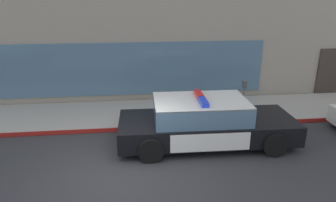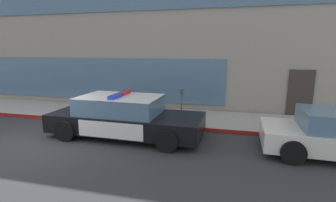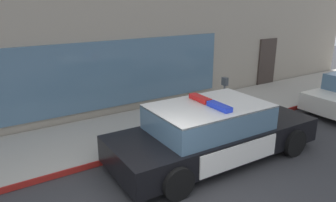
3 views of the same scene
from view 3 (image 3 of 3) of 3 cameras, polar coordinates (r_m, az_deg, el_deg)
name	(u,v)px [view 3 (image 3 of 3)]	position (r m, az deg, el deg)	size (l,w,h in m)	color
sidewalk	(81,142)	(8.83, -15.23, -7.06)	(48.00, 2.69, 0.15)	#A39E93
curb_red_paint	(101,163)	(7.67, -11.96, -10.77)	(28.80, 0.04, 0.14)	maroon
storefront_building	(45,1)	(15.08, -21.24, 16.36)	(25.68, 11.27, 7.25)	gray
police_cruiser	(213,132)	(7.69, 8.05, -5.45)	(5.20, 2.24, 1.49)	black
fire_hydrant	(160,120)	(8.82, -1.38, -3.43)	(0.34, 0.39, 0.73)	#4C994C
parking_meter	(224,91)	(9.65, 10.06, 1.80)	(0.12, 0.18, 1.34)	slate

